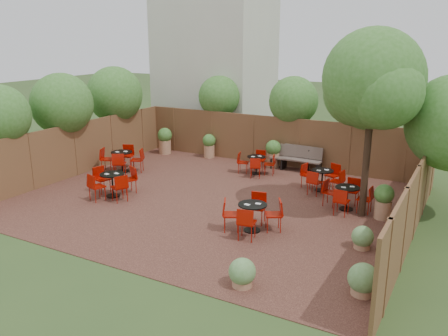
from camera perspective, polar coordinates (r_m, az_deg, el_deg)
The scene contains 13 objects.
ground at distance 15.12m, azimuth -1.26°, elevation -4.05°, with size 80.00×80.00×0.00m, color #354F23.
courtyard_paving at distance 15.12m, azimuth -1.26°, elevation -4.01°, with size 12.00×10.00×0.02m, color #381E16.
fence_back at distance 19.16m, azimuth 6.24°, elevation 3.28°, with size 12.00×0.08×2.00m, color brown.
fence_left at distance 18.47m, azimuth -17.63°, elevation 2.14°, with size 0.08×10.00×2.00m, color brown.
fence_right at distance 13.02m, azimuth 22.27°, elevation -3.97°, with size 0.08×10.00×2.00m, color brown.
neighbour_building at distance 23.42m, azimuth -1.05°, elevation 13.08°, with size 5.00×4.00×8.00m, color beige.
overhang_foliage at distance 17.09m, azimuth 1.81°, elevation 7.67°, with size 15.75×10.61×2.72m.
courtyard_tree at distance 13.64m, azimuth 17.65°, elevation 9.68°, with size 2.89×2.80×5.39m.
park_bench_left at distance 18.49m, azimuth 9.48°, elevation 1.17°, with size 1.61×0.58×0.98m.
park_bench_right at distance 18.64m, azimuth 8.11°, elevation 1.33°, with size 1.59×0.62×0.96m.
bistro_tables at distance 15.66m, azimuth -0.37°, elevation -1.56°, with size 10.32×6.53×0.92m.
planters at distance 18.59m, azimuth 1.73°, elevation 1.75°, with size 10.67×4.21×1.17m.
low_shrubs at distance 10.64m, azimuth 12.19°, elevation -11.51°, with size 2.92×3.64×0.68m.
Camera 1 is at (7.14, -12.28, 5.17)m, focal length 37.50 mm.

